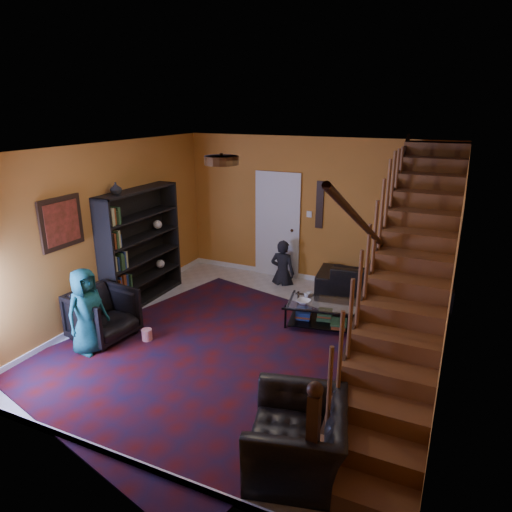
{
  "coord_description": "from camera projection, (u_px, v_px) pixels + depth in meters",
  "views": [
    {
      "loc": [
        2.58,
        -5.48,
        3.35
      ],
      "look_at": [
        -0.11,
        0.4,
        1.2
      ],
      "focal_mm": 32.0,
      "sensor_mm": 36.0,
      "label": 1
    }
  ],
  "objects": [
    {
      "name": "cup_a",
      "position": [
        309.0,
        295.0,
        7.27
      ],
      "size": [
        0.14,
        0.14,
        0.09
      ],
      "primitive_type": "imported",
      "rotation": [
        0.0,
        0.0,
        -0.31
      ],
      "color": "#999999",
      "rests_on": "coffee_table"
    },
    {
      "name": "coffee_table",
      "position": [
        323.0,
        314.0,
        7.13
      ],
      "size": [
        1.2,
        0.84,
        0.42
      ],
      "rotation": [
        0.0,
        0.0,
        0.19
      ],
      "color": "black",
      "rests_on": "floor"
    },
    {
      "name": "person_adult_a",
      "position": [
        282.0,
        273.0,
        8.93
      ],
      "size": [
        0.49,
        0.33,
        1.33
      ],
      "primitive_type": "imported",
      "rotation": [
        0.0,
        0.0,
        3.15
      ],
      "color": "black",
      "rests_on": "sofa"
    },
    {
      "name": "staircase",
      "position": [
        409.0,
        274.0,
        5.52
      ],
      "size": [
        0.95,
        5.02,
        3.18
      ],
      "color": "brown",
      "rests_on": "floor"
    },
    {
      "name": "framed_picture",
      "position": [
        61.0,
        223.0,
        6.49
      ],
      "size": [
        0.04,
        0.74,
        0.74
      ],
      "primitive_type": "cube",
      "color": "maroon",
      "rests_on": "room"
    },
    {
      "name": "wall_hanging",
      "position": [
        320.0,
        205.0,
        8.61
      ],
      "size": [
        0.14,
        0.03,
        0.9
      ],
      "primitive_type": "cube",
      "color": "black",
      "rests_on": "room"
    },
    {
      "name": "person_child",
      "position": [
        86.0,
        311.0,
        6.31
      ],
      "size": [
        0.49,
        0.67,
        1.25
      ],
      "primitive_type": "imported",
      "rotation": [
        0.0,
        0.0,
        1.41
      ],
      "color": "#1B6569",
      "rests_on": "armchair_left"
    },
    {
      "name": "cup_b",
      "position": [
        307.0,
        296.0,
        7.23
      ],
      "size": [
        0.12,
        0.12,
        0.1
      ],
      "primitive_type": "imported",
      "rotation": [
        0.0,
        0.0,
        -0.11
      ],
      "color": "#999999",
      "rests_on": "coffee_table"
    },
    {
      "name": "bookshelf",
      "position": [
        142.0,
        248.0,
        7.97
      ],
      "size": [
        0.35,
        1.8,
        2.0
      ],
      "color": "black",
      "rests_on": "floor"
    },
    {
      "name": "floor",
      "position": [
        252.0,
        341.0,
        6.8
      ],
      "size": [
        5.5,
        5.5,
        0.0
      ],
      "primitive_type": "plane",
      "color": "beige",
      "rests_on": "ground"
    },
    {
      "name": "ceiling_fixture",
      "position": [
        221.0,
        160.0,
        5.25
      ],
      "size": [
        0.4,
        0.4,
        0.1
      ],
      "primitive_type": "cylinder",
      "color": "#3F2814",
      "rests_on": "room"
    },
    {
      "name": "armchair_left",
      "position": [
        103.0,
        315.0,
        6.78
      ],
      "size": [
        0.92,
        0.9,
        0.76
      ],
      "primitive_type": "imported",
      "rotation": [
        0.0,
        0.0,
        1.46
      ],
      "color": "black",
      "rests_on": "floor"
    },
    {
      "name": "sofa",
      "position": [
        383.0,
        283.0,
        8.09
      ],
      "size": [
        2.38,
        1.14,
        0.67
      ],
      "primitive_type": "imported",
      "rotation": [
        0.0,
        0.0,
        3.25
      ],
      "color": "black",
      "rests_on": "floor"
    },
    {
      "name": "bowl",
      "position": [
        303.0,
        302.0,
        7.07
      ],
      "size": [
        0.24,
        0.24,
        0.05
      ],
      "primitive_type": "imported",
      "rotation": [
        0.0,
        0.0,
        -0.15
      ],
      "color": "#999999",
      "rests_on": "coffee_table"
    },
    {
      "name": "room",
      "position": [
        217.0,
        292.0,
        8.46
      ],
      "size": [
        5.5,
        5.5,
        5.5
      ],
      "color": "orange",
      "rests_on": "ground"
    },
    {
      "name": "vase",
      "position": [
        116.0,
        188.0,
        7.18
      ],
      "size": [
        0.18,
        0.18,
        0.19
      ],
      "primitive_type": "imported",
      "color": "#999999",
      "rests_on": "bookshelf"
    },
    {
      "name": "popcorn_bucket",
      "position": [
        147.0,
        335.0,
        6.76
      ],
      "size": [
        0.15,
        0.15,
        0.17
      ],
      "primitive_type": "cylinder",
      "rotation": [
        0.0,
        0.0,
        -0.01
      ],
      "color": "red",
      "rests_on": "rug"
    },
    {
      "name": "door",
      "position": [
        278.0,
        227.0,
        9.11
      ],
      "size": [
        0.82,
        0.05,
        2.05
      ],
      "primitive_type": "cube",
      "color": "silver",
      "rests_on": "floor"
    },
    {
      "name": "person_adult_b",
      "position": [
        382.0,
        291.0,
        8.19
      ],
      "size": [
        0.64,
        0.52,
        1.22
      ],
      "primitive_type": "imported",
      "rotation": [
        0.0,
        0.0,
        3.04
      ],
      "color": "black",
      "rests_on": "sofa"
    },
    {
      "name": "armchair_right",
      "position": [
        298.0,
        437.0,
        4.34
      ],
      "size": [
        1.14,
        1.23,
        0.68
      ],
      "primitive_type": "imported",
      "rotation": [
        0.0,
        0.0,
        -1.33
      ],
      "color": "black",
      "rests_on": "floor"
    },
    {
      "name": "rug",
      "position": [
        210.0,
        355.0,
        6.41
      ],
      "size": [
        4.89,
        5.29,
        0.02
      ],
      "primitive_type": "cube",
      "rotation": [
        0.0,
        0.0,
        -0.25
      ],
      "color": "#430C0C",
      "rests_on": "floor"
    }
  ]
}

